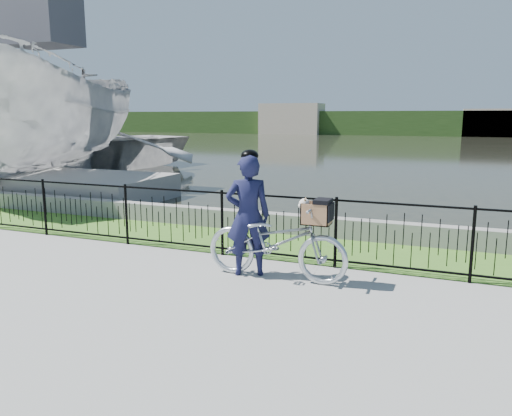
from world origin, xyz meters
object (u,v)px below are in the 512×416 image
at_px(dock, 17,183).
at_px(boat_far, 74,145).
at_px(cyclist, 248,214).
at_px(boat_near, 48,119).
at_px(bicycle_rig, 277,241).

xyz_separation_m(dock, boat_far, (-3.07, 6.03, 0.77)).
xyz_separation_m(cyclist, boat_far, (-12.91, 10.76, 0.18)).
height_order(dock, boat_far, boat_far).
bearing_deg(dock, cyclist, -25.68).
xyz_separation_m(dock, boat_near, (-0.09, 1.60, 1.95)).
xyz_separation_m(bicycle_rig, cyclist, (-0.47, 0.03, 0.36)).
relative_size(bicycle_rig, cyclist, 1.14).
relative_size(dock, cyclist, 5.23).
bearing_deg(boat_far, dock, -63.02).
height_order(dock, bicycle_rig, bicycle_rig).
relative_size(bicycle_rig, boat_near, 0.18).
height_order(cyclist, boat_far, boat_far).
distance_m(dock, bicycle_rig, 11.36).
height_order(boat_near, boat_far, boat_near).
bearing_deg(cyclist, bicycle_rig, -3.26).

